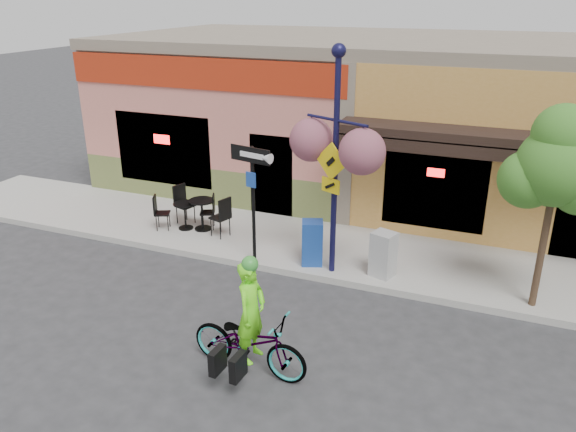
# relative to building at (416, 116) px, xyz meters

# --- Properties ---
(ground) EXTENTS (90.00, 90.00, 0.00)m
(ground) POSITION_rel_building_xyz_m (0.00, -7.50, -2.25)
(ground) COLOR #2D2D30
(ground) RESTS_ON ground
(sidewalk) EXTENTS (24.00, 3.00, 0.15)m
(sidewalk) POSITION_rel_building_xyz_m (0.00, -5.50, -2.17)
(sidewalk) COLOR #9E9B93
(sidewalk) RESTS_ON ground
(curb) EXTENTS (24.00, 0.12, 0.15)m
(curb) POSITION_rel_building_xyz_m (0.00, -6.95, -2.17)
(curb) COLOR #A8A59E
(curb) RESTS_ON ground
(building) EXTENTS (18.20, 8.20, 4.50)m
(building) POSITION_rel_building_xyz_m (0.00, 0.00, 0.00)
(building) COLOR #C46E61
(building) RESTS_ON ground
(bicycle) EXTENTS (2.07, 0.85, 1.06)m
(bicycle) POSITION_rel_building_xyz_m (-0.74, -10.23, -1.72)
(bicycle) COLOR #922E0D
(bicycle) RESTS_ON ground
(cyclist_rider) EXTENTS (0.45, 0.64, 1.69)m
(cyclist_rider) POSITION_rel_building_xyz_m (-0.69, -10.23, -1.40)
(cyclist_rider) COLOR #6CFD1A
(cyclist_rider) RESTS_ON ground
(lamp_post) EXTENTS (1.62, 1.14, 4.70)m
(lamp_post) POSITION_rel_building_xyz_m (-0.48, -6.67, 0.25)
(lamp_post) COLOR #13123A
(lamp_post) RESTS_ON sidewalk
(one_way_sign) EXTENTS (1.02, 0.42, 2.60)m
(one_way_sign) POSITION_rel_building_xyz_m (-2.23, -6.83, -0.80)
(one_way_sign) COLOR black
(one_way_sign) RESTS_ON sidewalk
(cafe_set_left) EXTENTS (1.66, 1.30, 0.89)m
(cafe_set_left) POSITION_rel_building_xyz_m (-4.61, -5.84, -1.65)
(cafe_set_left) COLOR black
(cafe_set_left) RESTS_ON sidewalk
(cafe_set_right) EXTENTS (1.88, 1.33, 1.02)m
(cafe_set_right) POSITION_rel_building_xyz_m (-4.18, -5.72, -1.59)
(cafe_set_right) COLOR black
(cafe_set_right) RESTS_ON sidewalk
(newspaper_box_blue) EXTENTS (0.56, 0.53, 1.00)m
(newspaper_box_blue) POSITION_rel_building_xyz_m (-0.99, -6.52, -1.60)
(newspaper_box_blue) COLOR #183F93
(newspaper_box_blue) RESTS_ON sidewalk
(newspaper_box_grey) EXTENTS (0.56, 0.53, 0.97)m
(newspaper_box_grey) POSITION_rel_building_xyz_m (0.57, -6.49, -1.61)
(newspaper_box_grey) COLOR #A6A6A6
(newspaper_box_grey) RESTS_ON sidewalk
(street_tree) EXTENTS (1.86, 1.86, 3.89)m
(street_tree) POSITION_rel_building_xyz_m (3.51, -6.60, -0.15)
(street_tree) COLOR #3D7A26
(street_tree) RESTS_ON sidewalk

